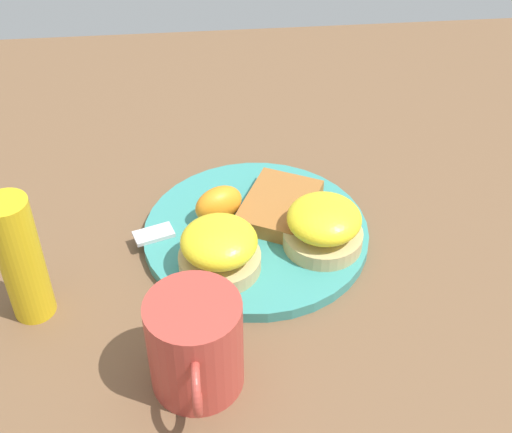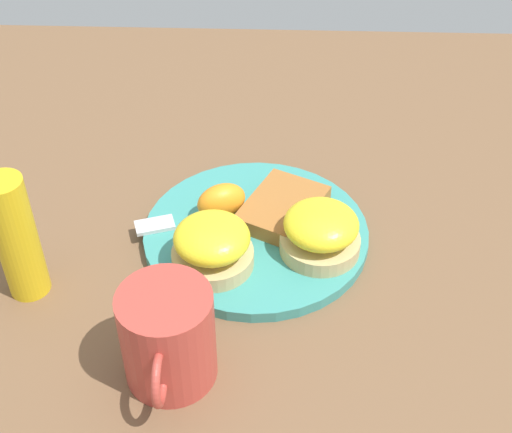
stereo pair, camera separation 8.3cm
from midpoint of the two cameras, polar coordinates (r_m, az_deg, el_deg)
name	(u,v)px [view 2 (the right image)]	position (r m, az deg, el deg)	size (l,w,h in m)	color
ground_plane	(256,238)	(0.85, 2.78, -1.86)	(1.10, 1.10, 0.00)	brown
plate	(256,234)	(0.84, 2.80, -1.51)	(0.27, 0.27, 0.01)	teal
sandwich_benedict_left	(212,245)	(0.78, -0.50, -2.44)	(0.09, 0.09, 0.06)	tan
sandwich_benedict_right	(321,231)	(0.80, 8.15, -1.33)	(0.09, 0.09, 0.06)	tan
hashbrown_patty	(283,208)	(0.85, 4.92, 0.56)	(0.11, 0.08, 0.02)	#9A5F2B
orange_wedge	(221,201)	(0.84, 0.01, 1.12)	(0.06, 0.04, 0.04)	orange
fork	(215,213)	(0.86, -0.57, 0.19)	(0.09, 0.22, 0.00)	silver
cup	(168,337)	(0.68, -3.57, -9.81)	(0.12, 0.09, 0.10)	#B23D33
condiment_bottle	(16,238)	(0.76, -15.75, -1.80)	(0.04, 0.04, 0.15)	gold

